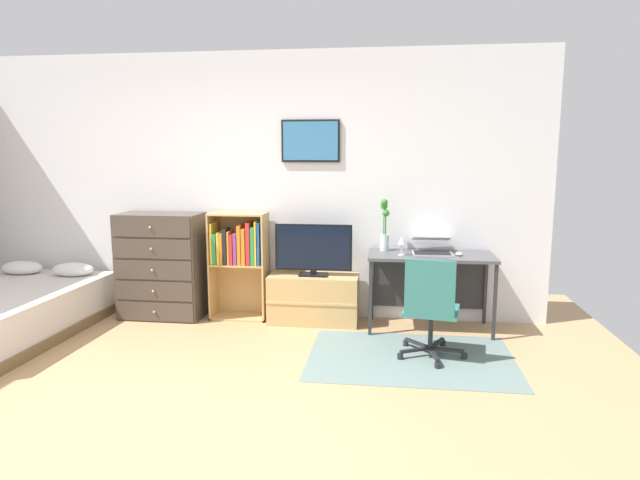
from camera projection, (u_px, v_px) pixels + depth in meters
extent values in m
plane|color=tan|center=(151.00, 422.00, 3.44)|extent=(7.20, 7.20, 0.00)
cube|color=white|center=(246.00, 186.00, 5.60)|extent=(6.12, 0.06, 2.70)
cube|color=black|center=(311.00, 141.00, 5.39)|extent=(0.59, 0.02, 0.42)
cube|color=teal|center=(310.00, 141.00, 5.38)|extent=(0.55, 0.01, 0.38)
cube|color=slate|center=(411.00, 357.00, 4.51)|extent=(1.70, 1.20, 0.01)
cube|color=brown|center=(1.00, 331.00, 5.03)|extent=(1.38, 1.99, 0.10)
ellipsoid|color=white|center=(22.00, 268.00, 5.72)|extent=(0.45, 0.29, 0.14)
ellipsoid|color=white|center=(73.00, 270.00, 5.64)|extent=(0.45, 0.29, 0.14)
cube|color=#4C4238|center=(162.00, 266.00, 5.57)|extent=(0.84, 0.42, 1.08)
cube|color=#493F35|center=(155.00, 312.00, 5.43)|extent=(0.80, 0.01, 0.19)
sphere|color=#A59E8C|center=(154.00, 312.00, 5.41)|extent=(0.03, 0.03, 0.03)
cube|color=#493F35|center=(154.00, 291.00, 5.40)|extent=(0.80, 0.01, 0.19)
sphere|color=#A59E8C|center=(153.00, 291.00, 5.38)|extent=(0.03, 0.03, 0.03)
cube|color=#493F35|center=(153.00, 270.00, 5.36)|extent=(0.80, 0.01, 0.19)
sphere|color=#A59E8C|center=(152.00, 270.00, 5.35)|extent=(0.03, 0.03, 0.03)
cube|color=#493F35|center=(152.00, 249.00, 5.33)|extent=(0.80, 0.01, 0.19)
sphere|color=#A59E8C|center=(151.00, 249.00, 5.31)|extent=(0.03, 0.03, 0.03)
cube|color=#493F35|center=(151.00, 227.00, 5.29)|extent=(0.80, 0.01, 0.19)
sphere|color=#A59E8C|center=(150.00, 228.00, 5.28)|extent=(0.03, 0.03, 0.03)
cube|color=tan|center=(213.00, 265.00, 5.56)|extent=(0.02, 0.30, 1.09)
cube|color=tan|center=(266.00, 267.00, 5.49)|extent=(0.02, 0.30, 1.09)
cube|color=tan|center=(240.00, 317.00, 5.62)|extent=(0.57, 0.30, 0.02)
cube|color=tan|center=(239.00, 264.00, 5.53)|extent=(0.54, 0.30, 0.02)
cube|color=tan|center=(238.00, 214.00, 5.44)|extent=(0.54, 0.30, 0.02)
cube|color=tan|center=(243.00, 263.00, 5.67)|extent=(0.57, 0.01, 1.09)
cube|color=gold|center=(214.00, 243.00, 5.49)|extent=(0.02, 0.22, 0.42)
cube|color=#2D8C4C|center=(217.00, 248.00, 5.49)|extent=(0.03, 0.21, 0.31)
cube|color=gold|center=(220.00, 248.00, 5.47)|extent=(0.03, 0.18, 0.33)
cube|color=orange|center=(224.00, 248.00, 5.48)|extent=(0.03, 0.21, 0.32)
cube|color=black|center=(226.00, 246.00, 5.45)|extent=(0.04, 0.17, 0.36)
cube|color=orange|center=(230.00, 247.00, 5.46)|extent=(0.02, 0.18, 0.34)
cube|color=red|center=(233.00, 249.00, 5.47)|extent=(0.03, 0.20, 0.31)
cube|color=#8C388C|center=(237.00, 248.00, 5.46)|extent=(0.03, 0.19, 0.32)
cube|color=orange|center=(241.00, 244.00, 5.47)|extent=(0.04, 0.24, 0.40)
cube|color=orange|center=(245.00, 246.00, 5.44)|extent=(0.04, 0.19, 0.37)
cube|color=red|center=(250.00, 243.00, 5.44)|extent=(0.04, 0.20, 0.43)
cube|color=#2D8C4C|center=(255.00, 245.00, 5.45)|extent=(0.04, 0.23, 0.39)
cube|color=gold|center=(257.00, 243.00, 5.41)|extent=(0.02, 0.18, 0.44)
cube|color=#1E519E|center=(261.00, 243.00, 5.43)|extent=(0.02, 0.23, 0.43)
cube|color=tan|center=(314.00, 299.00, 5.43)|extent=(0.89, 0.40, 0.49)
cube|color=tan|center=(311.00, 304.00, 5.23)|extent=(0.89, 0.01, 0.02)
cube|color=black|center=(313.00, 275.00, 5.37)|extent=(0.28, 0.16, 0.02)
cube|color=black|center=(313.00, 271.00, 5.36)|extent=(0.06, 0.04, 0.05)
cube|color=black|center=(313.00, 247.00, 5.33)|extent=(0.76, 0.02, 0.46)
cube|color=black|center=(313.00, 248.00, 5.31)|extent=(0.73, 0.01, 0.43)
cube|color=#4C4C4F|center=(431.00, 256.00, 5.13)|extent=(1.18, 0.56, 0.03)
cube|color=#2D2D30|center=(370.00, 298.00, 5.02)|extent=(0.03, 0.03, 0.71)
cube|color=#2D2D30|center=(495.00, 303.00, 4.88)|extent=(0.03, 0.03, 0.71)
cube|color=#2D2D30|center=(372.00, 285.00, 5.51)|extent=(0.03, 0.03, 0.71)
cube|color=#2D2D30|center=(485.00, 289.00, 5.36)|extent=(0.03, 0.03, 0.71)
cube|color=#2D2D30|center=(428.00, 283.00, 5.45)|extent=(1.12, 0.02, 0.50)
cylinder|color=#232326|center=(464.00, 356.00, 4.48)|extent=(0.05, 0.05, 0.05)
cube|color=#232326|center=(447.00, 350.00, 4.51)|extent=(0.28, 0.08, 0.02)
cylinder|color=#232326|center=(443.00, 343.00, 4.79)|extent=(0.05, 0.05, 0.05)
cube|color=#232326|center=(437.00, 343.00, 4.67)|extent=(0.16, 0.26, 0.02)
cylinder|color=#232326|center=(406.00, 343.00, 4.78)|extent=(0.05, 0.05, 0.05)
cube|color=#232326|center=(418.00, 343.00, 4.66)|extent=(0.22, 0.22, 0.02)
cylinder|color=#232326|center=(400.00, 357.00, 4.47)|extent=(0.05, 0.05, 0.05)
cube|color=#232326|center=(415.00, 350.00, 4.51)|extent=(0.26, 0.15, 0.02)
cylinder|color=#232326|center=(438.00, 365.00, 4.28)|extent=(0.05, 0.05, 0.05)
cube|color=#232326|center=(434.00, 354.00, 4.41)|extent=(0.07, 0.28, 0.02)
cylinder|color=#232326|center=(431.00, 329.00, 4.53)|extent=(0.04, 0.04, 0.30)
cube|color=#2D6B66|center=(431.00, 310.00, 4.50)|extent=(0.51, 0.51, 0.03)
cube|color=#2D6B66|center=(430.00, 288.00, 4.27)|extent=(0.40, 0.10, 0.45)
cube|color=#B7B7BC|center=(432.00, 253.00, 5.14)|extent=(0.37, 0.26, 0.01)
cube|color=black|center=(432.00, 253.00, 5.13)|extent=(0.35, 0.23, 0.00)
cube|color=#B7B7BC|center=(431.00, 238.00, 5.27)|extent=(0.37, 0.24, 0.07)
cube|color=navy|center=(431.00, 238.00, 5.27)|extent=(0.35, 0.22, 0.06)
ellipsoid|color=silver|center=(459.00, 254.00, 5.06)|extent=(0.06, 0.10, 0.03)
cylinder|color=silver|center=(384.00, 242.00, 5.32)|extent=(0.09, 0.09, 0.16)
cylinder|color=#3D8438|center=(386.00, 229.00, 5.29)|extent=(0.01, 0.01, 0.32)
sphere|color=#308B2C|center=(386.00, 213.00, 5.27)|extent=(0.07, 0.07, 0.07)
cylinder|color=#3D8438|center=(384.00, 226.00, 5.30)|extent=(0.01, 0.01, 0.39)
sphere|color=#308B2C|center=(384.00, 206.00, 5.27)|extent=(0.07, 0.07, 0.07)
cylinder|color=#3D8438|center=(384.00, 224.00, 5.27)|extent=(0.01, 0.01, 0.43)
sphere|color=#308B2C|center=(384.00, 202.00, 5.24)|extent=(0.07, 0.07, 0.07)
cylinder|color=silver|center=(401.00, 255.00, 5.08)|extent=(0.06, 0.06, 0.01)
cylinder|color=silver|center=(401.00, 249.00, 5.07)|extent=(0.01, 0.01, 0.10)
cone|color=silver|center=(402.00, 240.00, 5.06)|extent=(0.07, 0.07, 0.07)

